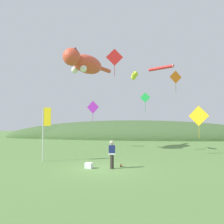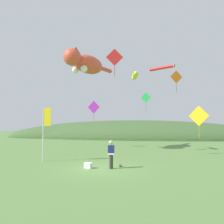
{
  "view_description": "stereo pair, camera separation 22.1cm",
  "coord_description": "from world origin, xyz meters",
  "px_view_note": "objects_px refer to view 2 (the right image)",
  "views": [
    {
      "loc": [
        2.75,
        -13.72,
        2.9
      ],
      "look_at": [
        0.0,
        4.0,
        3.81
      ],
      "focal_mm": 35.0,
      "sensor_mm": 36.0,
      "label": 1
    },
    {
      "loc": [
        2.97,
        -13.68,
        2.9
      ],
      "look_at": [
        0.0,
        4.0,
        3.81
      ],
      "focal_mm": 35.0,
      "sensor_mm": 36.0,
      "label": 2
    }
  ],
  "objects_px": {
    "festival_banner_pole": "(45,126)",
    "kite_diamond_orange": "(176,77)",
    "kite_diamond_green": "(146,98)",
    "kite_diamond_red": "(115,57)",
    "kite_diamond_violet": "(94,107)",
    "kite_diamond_gold": "(199,116)",
    "kite_fish_windsock": "(135,75)",
    "kite_giant_cat": "(85,64)",
    "kite_tube_streamer": "(162,68)",
    "kite_spool": "(120,165)",
    "picnic_cooler": "(88,165)",
    "festival_attendant": "(111,154)"
  },
  "relations": [
    {
      "from": "kite_spool",
      "to": "kite_diamond_orange",
      "type": "relative_size",
      "value": 0.1
    },
    {
      "from": "kite_diamond_gold",
      "to": "festival_banner_pole",
      "type": "bearing_deg",
      "value": -173.63
    },
    {
      "from": "kite_fish_windsock",
      "to": "kite_diamond_green",
      "type": "relative_size",
      "value": 1.1
    },
    {
      "from": "festival_attendant",
      "to": "kite_fish_windsock",
      "type": "distance_m",
      "value": 11.08
    },
    {
      "from": "kite_giant_cat",
      "to": "kite_diamond_orange",
      "type": "relative_size",
      "value": 3.34
    },
    {
      "from": "kite_tube_streamer",
      "to": "kite_diamond_violet",
      "type": "xyz_separation_m",
      "value": [
        -8.0,
        0.06,
        -4.42
      ]
    },
    {
      "from": "kite_tube_streamer",
      "to": "kite_diamond_violet",
      "type": "height_order",
      "value": "kite_tube_streamer"
    },
    {
      "from": "kite_diamond_green",
      "to": "kite_tube_streamer",
      "type": "bearing_deg",
      "value": 54.38
    },
    {
      "from": "kite_diamond_gold",
      "to": "picnic_cooler",
      "type": "bearing_deg",
      "value": -156.48
    },
    {
      "from": "kite_giant_cat",
      "to": "kite_diamond_green",
      "type": "relative_size",
      "value": 3.73
    },
    {
      "from": "kite_fish_windsock",
      "to": "kite_diamond_violet",
      "type": "bearing_deg",
      "value": 151.55
    },
    {
      "from": "kite_fish_windsock",
      "to": "kite_diamond_orange",
      "type": "distance_m",
      "value": 4.1
    },
    {
      "from": "kite_diamond_green",
      "to": "kite_diamond_red",
      "type": "distance_m",
      "value": 6.1
    },
    {
      "from": "picnic_cooler",
      "to": "kite_tube_streamer",
      "type": "relative_size",
      "value": 0.2
    },
    {
      "from": "festival_banner_pole",
      "to": "kite_tube_streamer",
      "type": "distance_m",
      "value": 14.82
    },
    {
      "from": "kite_giant_cat",
      "to": "kite_diamond_violet",
      "type": "relative_size",
      "value": 3.02
    },
    {
      "from": "festival_banner_pole",
      "to": "kite_diamond_orange",
      "type": "xyz_separation_m",
      "value": [
        10.57,
        6.32,
        4.72
      ]
    },
    {
      "from": "kite_spool",
      "to": "kite_diamond_orange",
      "type": "bearing_deg",
      "value": 58.65
    },
    {
      "from": "kite_diamond_violet",
      "to": "kite_diamond_orange",
      "type": "xyz_separation_m",
      "value": [
        9.16,
        -3.17,
        2.65
      ]
    },
    {
      "from": "kite_giant_cat",
      "to": "kite_diamond_violet",
      "type": "xyz_separation_m",
      "value": [
        0.43,
        2.13,
        -4.72
      ]
    },
    {
      "from": "kite_fish_windsock",
      "to": "kite_diamond_green",
      "type": "bearing_deg",
      "value": 8.41
    },
    {
      "from": "kite_diamond_violet",
      "to": "kite_diamond_gold",
      "type": "xyz_separation_m",
      "value": [
        10.1,
        -8.21,
        -1.35
      ]
    },
    {
      "from": "picnic_cooler",
      "to": "kite_diamond_orange",
      "type": "bearing_deg",
      "value": 51.65
    },
    {
      "from": "festival_banner_pole",
      "to": "kite_diamond_orange",
      "type": "distance_m",
      "value": 13.19
    },
    {
      "from": "kite_diamond_green",
      "to": "kite_diamond_red",
      "type": "height_order",
      "value": "kite_diamond_red"
    },
    {
      "from": "kite_diamond_red",
      "to": "kite_tube_streamer",
      "type": "bearing_deg",
      "value": 59.21
    },
    {
      "from": "festival_banner_pole",
      "to": "kite_giant_cat",
      "type": "xyz_separation_m",
      "value": [
        0.98,
        7.36,
        6.78
      ]
    },
    {
      "from": "kite_diamond_violet",
      "to": "kite_diamond_gold",
      "type": "height_order",
      "value": "kite_diamond_violet"
    },
    {
      "from": "kite_diamond_red",
      "to": "festival_banner_pole",
      "type": "bearing_deg",
      "value": -157.0
    },
    {
      "from": "festival_attendant",
      "to": "kite_diamond_gold",
      "type": "height_order",
      "value": "kite_diamond_gold"
    },
    {
      "from": "festival_attendant",
      "to": "kite_diamond_green",
      "type": "xyz_separation_m",
      "value": [
        2.11,
        8.75,
        4.56
      ]
    },
    {
      "from": "kite_giant_cat",
      "to": "kite_fish_windsock",
      "type": "height_order",
      "value": "kite_giant_cat"
    },
    {
      "from": "kite_tube_streamer",
      "to": "kite_diamond_orange",
      "type": "height_order",
      "value": "kite_tube_streamer"
    },
    {
      "from": "kite_diamond_orange",
      "to": "kite_diamond_gold",
      "type": "distance_m",
      "value": 6.5
    },
    {
      "from": "kite_spool",
      "to": "kite_diamond_gold",
      "type": "height_order",
      "value": "kite_diamond_gold"
    },
    {
      "from": "festival_attendant",
      "to": "kite_fish_windsock",
      "type": "xyz_separation_m",
      "value": [
        1.04,
        8.59,
        6.92
      ]
    },
    {
      "from": "festival_attendant",
      "to": "kite_diamond_violet",
      "type": "relative_size",
      "value": 0.73
    },
    {
      "from": "festival_banner_pole",
      "to": "kite_giant_cat",
      "type": "relative_size",
      "value": 0.56
    },
    {
      "from": "festival_attendant",
      "to": "kite_giant_cat",
      "type": "height_order",
      "value": "kite_giant_cat"
    },
    {
      "from": "kite_tube_streamer",
      "to": "kite_diamond_violet",
      "type": "distance_m",
      "value": 9.14
    },
    {
      "from": "festival_banner_pole",
      "to": "kite_fish_windsock",
      "type": "distance_m",
      "value": 10.69
    },
    {
      "from": "festival_attendant",
      "to": "kite_diamond_red",
      "type": "relative_size",
      "value": 0.75
    },
    {
      "from": "kite_giant_cat",
      "to": "kite_diamond_gold",
      "type": "bearing_deg",
      "value": -29.98
    },
    {
      "from": "festival_banner_pole",
      "to": "kite_tube_streamer",
      "type": "height_order",
      "value": "kite_tube_streamer"
    },
    {
      "from": "kite_diamond_orange",
      "to": "festival_attendant",
      "type": "bearing_deg",
      "value": -121.93
    },
    {
      "from": "picnic_cooler",
      "to": "kite_fish_windsock",
      "type": "relative_size",
      "value": 0.26
    },
    {
      "from": "kite_spool",
      "to": "kite_diamond_red",
      "type": "distance_m",
      "value": 9.0
    },
    {
      "from": "kite_spool",
      "to": "picnic_cooler",
      "type": "bearing_deg",
      "value": -158.62
    },
    {
      "from": "kite_spool",
      "to": "kite_diamond_violet",
      "type": "height_order",
      "value": "kite_diamond_violet"
    },
    {
      "from": "kite_diamond_violet",
      "to": "kite_diamond_gold",
      "type": "relative_size",
      "value": 1.01
    }
  ]
}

